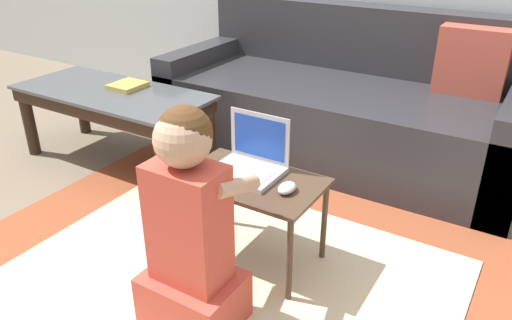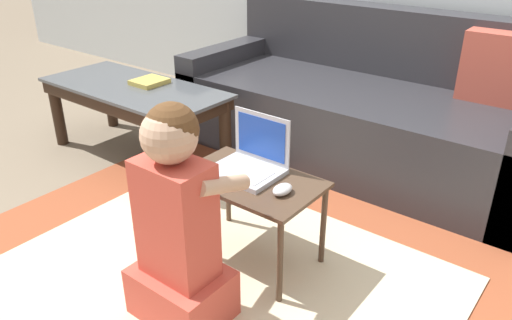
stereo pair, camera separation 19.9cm
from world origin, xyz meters
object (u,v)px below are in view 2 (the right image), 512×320
Objects in this scene: book_on_table at (149,82)px; computer_mouse at (282,189)px; coffee_table at (134,97)px; person_seated at (178,228)px; laptop at (249,163)px; laptop_desk at (251,189)px; couch at (364,109)px.

computer_mouse is at bearing -20.78° from book_on_table.
coffee_table is 1.44m from person_seated.
laptop is at bearing 163.11° from computer_mouse.
coffee_table is 1.41m from computer_mouse.
laptop is (-0.04, 0.05, 0.09)m from laptop_desk.
laptop_desk is at bearing -22.74° from book_on_table.
computer_mouse is (1.35, -0.41, 0.03)m from coffee_table.
computer_mouse is at bearing 69.23° from person_seated.
coffee_table is 4.20× the size of laptop.
coffee_table is 12.44× the size of computer_mouse.
couch is at bearing 102.91° from computer_mouse.
book_on_table is at bearing 142.26° from person_seated.
laptop is at bearing 132.86° from laptop_desk.
book_on_table is at bearing -143.33° from couch.
book_on_table is at bearing 158.50° from laptop.
book_on_table is (-1.30, 0.49, 0.05)m from computer_mouse.
coffee_table is 1.24m from laptop_desk.
person_seated reaches higher than laptop.
laptop reaches higher than computer_mouse.
coffee_table reaches higher than computer_mouse.
coffee_table is (-1.06, -0.84, 0.08)m from couch.
laptop is at bearing -86.29° from couch.
person_seated is at bearing -37.74° from book_on_table.
computer_mouse is at bearing -77.09° from couch.
computer_mouse is (0.21, -0.06, -0.02)m from laptop.
laptop is (0.08, -1.19, 0.13)m from couch.
couch is at bearing 38.45° from coffee_table.
couch reaches higher than person_seated.
laptop is at bearing 97.30° from person_seated.
couch is 3.72× the size of laptop_desk.
coffee_table is at bearing 163.16° from laptop.
couch is 11.18× the size of book_on_table.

